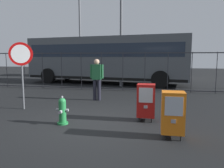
# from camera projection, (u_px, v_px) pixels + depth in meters

# --- Properties ---
(ground_plane) EXTENTS (60.00, 60.00, 0.00)m
(ground_plane) POSITION_uv_depth(u_px,v_px,m) (93.00, 122.00, 5.89)
(ground_plane) COLOR black
(fire_hydrant) EXTENTS (0.33, 0.31, 0.75)m
(fire_hydrant) POSITION_uv_depth(u_px,v_px,m) (62.00, 111.00, 5.67)
(fire_hydrant) COLOR #1E7238
(fire_hydrant) RESTS_ON ground_plane
(newspaper_box_primary) EXTENTS (0.48, 0.42, 1.02)m
(newspaper_box_primary) POSITION_uv_depth(u_px,v_px,m) (146.00, 100.00, 5.94)
(newspaper_box_primary) COLOR black
(newspaper_box_primary) RESTS_ON ground_plane
(newspaper_box_secondary) EXTENTS (0.48, 0.42, 1.02)m
(newspaper_box_secondary) POSITION_uv_depth(u_px,v_px,m) (173.00, 112.00, 4.66)
(newspaper_box_secondary) COLOR black
(newspaper_box_secondary) RESTS_ON ground_plane
(stop_sign) EXTENTS (0.71, 0.31, 2.23)m
(stop_sign) POSITION_uv_depth(u_px,v_px,m) (21.00, 62.00, 7.15)
(stop_sign) COLOR #4C4F54
(stop_sign) RESTS_ON ground_plane
(pedestrian) EXTENTS (0.55, 0.22, 1.67)m
(pedestrian) POSITION_uv_depth(u_px,v_px,m) (97.00, 77.00, 8.74)
(pedestrian) COLOR black
(pedestrian) RESTS_ON ground_plane
(fence_barrier) EXTENTS (18.03, 0.04, 2.00)m
(fence_barrier) POSITION_uv_depth(u_px,v_px,m) (123.00, 71.00, 11.20)
(fence_barrier) COLOR #2D2D33
(fence_barrier) RESTS_ON ground_plane
(bus_near) EXTENTS (10.74, 3.92, 3.00)m
(bus_near) POSITION_uv_depth(u_px,v_px,m) (106.00, 58.00, 14.33)
(bus_near) COLOR #4C5156
(bus_near) RESTS_ON ground_plane
(bus_far) EXTENTS (10.54, 2.91, 3.00)m
(bus_far) POSITION_uv_depth(u_px,v_px,m) (117.00, 57.00, 19.07)
(bus_far) COLOR beige
(bus_far) RESTS_ON ground_plane
(street_light_near_left) EXTENTS (0.32, 0.32, 8.73)m
(street_light_near_left) POSITION_uv_depth(u_px,v_px,m) (80.00, 12.00, 15.54)
(street_light_near_left) COLOR #4C4F54
(street_light_near_left) RESTS_ON ground_plane
(street_light_near_right) EXTENTS (0.32, 0.32, 6.80)m
(street_light_near_right) POSITION_uv_depth(u_px,v_px,m) (121.00, 19.00, 12.54)
(street_light_near_right) COLOR #4C4F54
(street_light_near_right) RESTS_ON ground_plane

